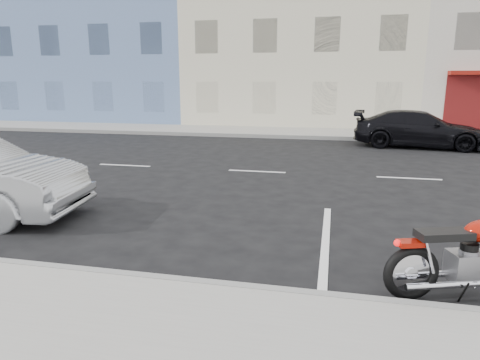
{
  "coord_description": "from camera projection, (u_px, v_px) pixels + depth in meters",
  "views": [
    {
      "loc": [
        0.05,
        -11.46,
        2.48
      ],
      "look_at": [
        -1.5,
        -4.46,
        0.8
      ],
      "focal_mm": 32.0,
      "sensor_mm": 36.0,
      "label": 1
    }
  ],
  "objects": [
    {
      "name": "curb_far",
      "position": [
        219.0,
        135.0,
        19.16
      ],
      "size": [
        80.0,
        0.12,
        0.16
      ],
      "primitive_type": "cube",
      "color": "gray",
      "rests_on": "ground"
    },
    {
      "name": "bldg_blue",
      "position": [
        124.0,
        18.0,
        28.43
      ],
      "size": [
        12.0,
        12.0,
        13.0
      ],
      "primitive_type": "cube",
      "color": "#5A75A4",
      "rests_on": "ground"
    },
    {
      "name": "sidewalk_far",
      "position": [
        228.0,
        131.0,
        20.78
      ],
      "size": [
        80.0,
        3.4,
        0.15
      ],
      "primitive_type": "cube",
      "color": "gray",
      "rests_on": "ground"
    },
    {
      "name": "car_far",
      "position": [
        419.0,
        129.0,
        16.04
      ],
      "size": [
        4.92,
        2.45,
        1.37
      ],
      "primitive_type": "imported",
      "rotation": [
        0.0,
        0.0,
        1.46
      ],
      "color": "black",
      "rests_on": "ground"
    },
    {
      "name": "bldg_cream",
      "position": [
        305.0,
        25.0,
        26.08
      ],
      "size": [
        12.0,
        12.0,
        11.5
      ],
      "primitive_type": "cube",
      "color": "beige",
      "rests_on": "ground"
    },
    {
      "name": "ground",
      "position": [
        330.0,
        175.0,
        11.47
      ],
      "size": [
        120.0,
        120.0,
        0.0
      ],
      "primitive_type": "plane",
      "color": "black",
      "rests_on": "ground"
    }
  ]
}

